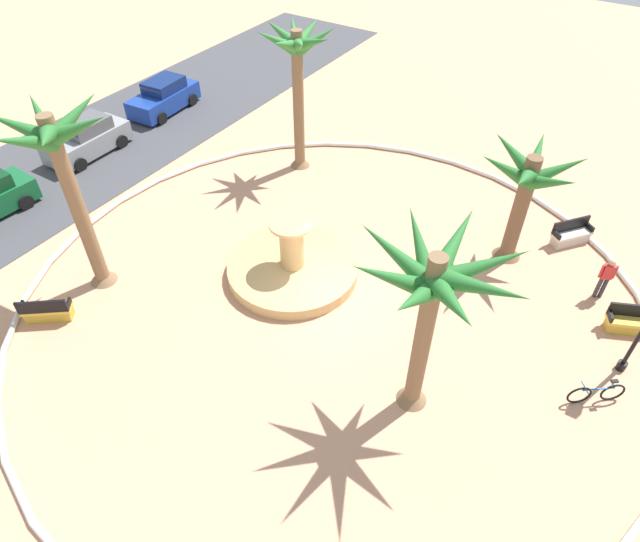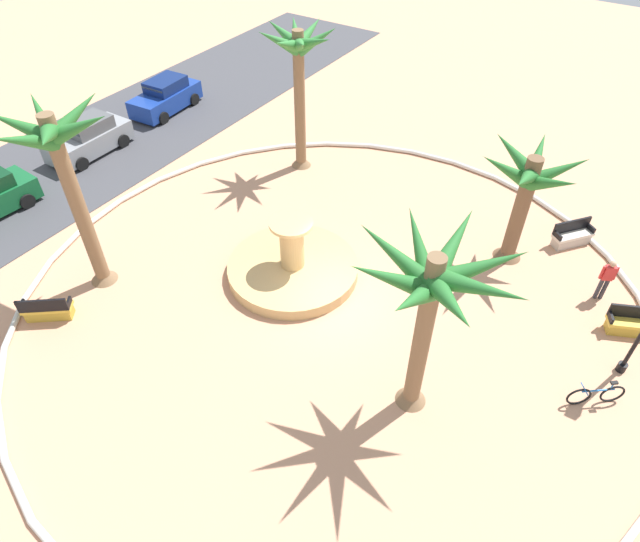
{
  "view_description": "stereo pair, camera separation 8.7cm",
  "coord_description": "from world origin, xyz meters",
  "px_view_note": "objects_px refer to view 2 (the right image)",
  "views": [
    {
      "loc": [
        -11.38,
        -6.81,
        13.51
      ],
      "look_at": [
        0.12,
        0.58,
        1.0
      ],
      "focal_mm": 30.69,
      "sensor_mm": 36.0,
      "label": 1
    },
    {
      "loc": [
        -11.33,
        -6.88,
        13.51
      ],
      "look_at": [
        0.12,
        0.58,
        1.0
      ],
      "focal_mm": 30.69,
      "sensor_mm": 36.0,
      "label": 2
    }
  ],
  "objects_px": {
    "palm_tree_far_side": "(62,164)",
    "parked_car_second": "(89,138)",
    "bench_east": "(572,237)",
    "parked_car_third": "(166,96)",
    "person_cyclist_helmet": "(607,278)",
    "palm_tree_near_fountain": "(527,187)",
    "bench_west": "(632,325)",
    "fountain": "(293,267)",
    "palm_tree_mid_plaza": "(431,292)",
    "palm_tree_by_curb": "(299,63)",
    "bicycle_red_frame": "(596,395)",
    "bench_north": "(48,310)"
  },
  "relations": [
    {
      "from": "palm_tree_near_fountain",
      "to": "bench_west",
      "type": "relative_size",
      "value": 2.7
    },
    {
      "from": "palm_tree_mid_plaza",
      "to": "bench_east",
      "type": "xyz_separation_m",
      "value": [
        9.81,
        -1.99,
        -4.07
      ]
    },
    {
      "from": "bench_north",
      "to": "person_cyclist_helmet",
      "type": "relative_size",
      "value": 0.94
    },
    {
      "from": "palm_tree_near_fountain",
      "to": "bench_east",
      "type": "relative_size",
      "value": 2.88
    },
    {
      "from": "palm_tree_far_side",
      "to": "parked_car_third",
      "type": "relative_size",
      "value": 1.62
    },
    {
      "from": "palm_tree_mid_plaza",
      "to": "bench_north",
      "type": "bearing_deg",
      "value": 107.44
    },
    {
      "from": "palm_tree_mid_plaza",
      "to": "palm_tree_near_fountain",
      "type": "bearing_deg",
      "value": -1.33
    },
    {
      "from": "bench_east",
      "to": "person_cyclist_helmet",
      "type": "height_order",
      "value": "person_cyclist_helmet"
    },
    {
      "from": "palm_tree_by_curb",
      "to": "bicycle_red_frame",
      "type": "distance_m",
      "value": 16.24
    },
    {
      "from": "bench_east",
      "to": "parked_car_third",
      "type": "height_order",
      "value": "parked_car_third"
    },
    {
      "from": "person_cyclist_helmet",
      "to": "palm_tree_by_curb",
      "type": "bearing_deg",
      "value": 83.59
    },
    {
      "from": "palm_tree_by_curb",
      "to": "palm_tree_mid_plaza",
      "type": "bearing_deg",
      "value": -131.7
    },
    {
      "from": "bench_west",
      "to": "parked_car_second",
      "type": "relative_size",
      "value": 0.41
    },
    {
      "from": "palm_tree_far_side",
      "to": "bench_west",
      "type": "distance_m",
      "value": 18.55
    },
    {
      "from": "bench_west",
      "to": "parked_car_second",
      "type": "distance_m",
      "value": 23.85
    },
    {
      "from": "bench_west",
      "to": "palm_tree_far_side",
      "type": "bearing_deg",
      "value": 115.16
    },
    {
      "from": "fountain",
      "to": "bench_west",
      "type": "height_order",
      "value": "fountain"
    },
    {
      "from": "fountain",
      "to": "bench_east",
      "type": "relative_size",
      "value": 3.02
    },
    {
      "from": "bench_east",
      "to": "bench_west",
      "type": "relative_size",
      "value": 0.94
    },
    {
      "from": "palm_tree_near_fountain",
      "to": "person_cyclist_helmet",
      "type": "height_order",
      "value": "palm_tree_near_fountain"
    },
    {
      "from": "palm_tree_by_curb",
      "to": "person_cyclist_helmet",
      "type": "bearing_deg",
      "value": -96.41
    },
    {
      "from": "person_cyclist_helmet",
      "to": "parked_car_third",
      "type": "xyz_separation_m",
      "value": [
        2.19,
        22.73,
        -0.16
      ]
    },
    {
      "from": "person_cyclist_helmet",
      "to": "parked_car_third",
      "type": "relative_size",
      "value": 0.41
    },
    {
      "from": "bench_north",
      "to": "bench_east",
      "type": "bearing_deg",
      "value": -45.19
    },
    {
      "from": "palm_tree_far_side",
      "to": "bicycle_red_frame",
      "type": "distance_m",
      "value": 17.07
    },
    {
      "from": "palm_tree_by_curb",
      "to": "parked_car_third",
      "type": "xyz_separation_m",
      "value": [
        0.67,
        9.19,
        -4.0
      ]
    },
    {
      "from": "palm_tree_near_fountain",
      "to": "bicycle_red_frame",
      "type": "xyz_separation_m",
      "value": [
        -4.98,
        -4.26,
        -2.7
      ]
    },
    {
      "from": "palm_tree_near_fountain",
      "to": "bench_east",
      "type": "distance_m",
      "value": 3.87
    },
    {
      "from": "bench_east",
      "to": "parked_car_third",
      "type": "relative_size",
      "value": 0.38
    },
    {
      "from": "palm_tree_far_side",
      "to": "parked_car_second",
      "type": "height_order",
      "value": "palm_tree_far_side"
    },
    {
      "from": "bicycle_red_frame",
      "to": "parked_car_third",
      "type": "relative_size",
      "value": 0.34
    },
    {
      "from": "palm_tree_by_curb",
      "to": "palm_tree_far_side",
      "type": "distance_m",
      "value": 10.39
    },
    {
      "from": "fountain",
      "to": "bench_east",
      "type": "bearing_deg",
      "value": -47.88
    },
    {
      "from": "palm_tree_far_side",
      "to": "bench_north",
      "type": "relative_size",
      "value": 4.24
    },
    {
      "from": "fountain",
      "to": "bicycle_red_frame",
      "type": "relative_size",
      "value": 3.4
    },
    {
      "from": "person_cyclist_helmet",
      "to": "bench_east",
      "type": "bearing_deg",
      "value": 32.9
    },
    {
      "from": "bench_east",
      "to": "palm_tree_mid_plaza",
      "type": "bearing_deg",
      "value": 168.55
    },
    {
      "from": "parked_car_second",
      "to": "parked_car_third",
      "type": "height_order",
      "value": "same"
    },
    {
      "from": "palm_tree_mid_plaza",
      "to": "bicycle_red_frame",
      "type": "relative_size",
      "value": 4.16
    },
    {
      "from": "bicycle_red_frame",
      "to": "parked_car_second",
      "type": "xyz_separation_m",
      "value": [
        1.54,
        23.41,
        0.4
      ]
    },
    {
      "from": "fountain",
      "to": "parked_car_second",
      "type": "relative_size",
      "value": 1.17
    },
    {
      "from": "parked_car_second",
      "to": "palm_tree_far_side",
      "type": "bearing_deg",
      "value": -127.55
    },
    {
      "from": "bench_north",
      "to": "fountain",
      "type": "bearing_deg",
      "value": -41.72
    },
    {
      "from": "palm_tree_by_curb",
      "to": "parked_car_second",
      "type": "height_order",
      "value": "palm_tree_by_curb"
    },
    {
      "from": "palm_tree_near_fountain",
      "to": "bench_north",
      "type": "xyz_separation_m",
      "value": [
        -11.4,
        11.72,
        -2.74
      ]
    },
    {
      "from": "bicycle_red_frame",
      "to": "palm_tree_far_side",
      "type": "bearing_deg",
      "value": 104.71
    },
    {
      "from": "bicycle_red_frame",
      "to": "person_cyclist_helmet",
      "type": "height_order",
      "value": "person_cyclist_helmet"
    },
    {
      "from": "palm_tree_by_curb",
      "to": "bench_north",
      "type": "xyz_separation_m",
      "value": [
        -12.5,
        1.59,
        -4.43
      ]
    },
    {
      "from": "palm_tree_far_side",
      "to": "person_cyclist_helmet",
      "type": "bearing_deg",
      "value": -59.91
    },
    {
      "from": "palm_tree_mid_plaza",
      "to": "bench_east",
      "type": "height_order",
      "value": "palm_tree_mid_plaza"
    }
  ]
}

